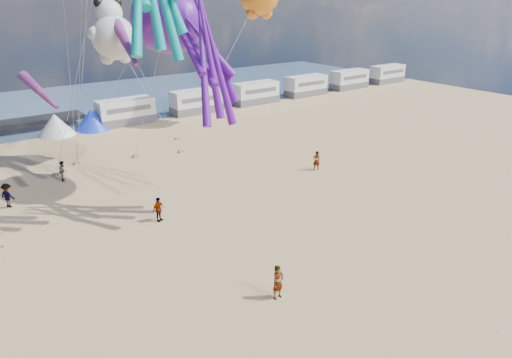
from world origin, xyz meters
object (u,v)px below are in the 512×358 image
object	(u,v)px
beachgoer_3	(158,209)
sandbag_e	(77,163)
motorhome_0	(126,112)
sandbag_a	(56,175)
tent_blue	(92,119)
standing_person	(278,282)
motorhome_5	(387,74)
tent_white	(55,125)
motorhome_1	(196,101)
sandbag_c	(181,151)
motorhome_4	(349,79)
motorhome_2	(256,93)
kite_panda	(114,38)
windsock_mid	(126,44)
sandbag_d	(178,139)
windsock_right	(39,91)
beachgoer_5	(316,161)
beachgoer_2	(8,195)
beachgoer_1	(63,171)
kite_octopus_purple	(167,19)
sandbag_b	(135,156)

from	to	relation	value
beachgoer_3	sandbag_e	distance (m)	14.94
motorhome_0	sandbag_a	distance (m)	17.04
tent_blue	standing_person	size ratio (longest dim) A/B	2.15
motorhome_5	tent_white	distance (m)	55.50
motorhome_1	sandbag_c	distance (m)	16.28
motorhome_1	motorhome_4	xyz separation A→B (m)	(28.50, 0.00, 0.00)
motorhome_2	motorhome_4	size ratio (longest dim) A/B	1.00
sandbag_e	motorhome_2	bearing A→B (deg)	21.12
motorhome_4	motorhome_5	world-z (taller)	same
kite_panda	motorhome_4	bearing A→B (deg)	5.41
kite_panda	windsock_mid	xyz separation A→B (m)	(-0.31, -3.53, -0.18)
tent_blue	sandbag_e	distance (m)	11.92
sandbag_d	windsock_right	size ratio (longest dim) A/B	0.11
motorhome_0	tent_white	xyz separation A→B (m)	(-8.00, 0.00, -0.30)
motorhome_2	beachgoer_5	world-z (taller)	motorhome_2
beachgoer_2	motorhome_4	bearing A→B (deg)	-106.82
tent_white	beachgoer_3	xyz separation A→B (m)	(0.33, -25.66, -0.33)
beachgoer_1	sandbag_d	bearing A→B (deg)	-55.41
sandbag_a	kite_octopus_purple	size ratio (longest dim) A/B	0.04
windsock_mid	beachgoer_1	bearing A→B (deg)	171.64
motorhome_5	sandbag_d	world-z (taller)	motorhome_5
motorhome_0	tent_white	size ratio (longest dim) A/B	1.65
motorhome_5	sandbag_c	world-z (taller)	motorhome_5
beachgoer_3	sandbag_a	world-z (taller)	beachgoer_3
windsock_mid	kite_octopus_purple	bearing A→B (deg)	-67.08
standing_person	windsock_right	distance (m)	25.68
motorhome_5	motorhome_2	bearing A→B (deg)	180.00
tent_white	sandbag_a	size ratio (longest dim) A/B	8.00
motorhome_2	sandbag_c	distance (m)	23.02
windsock_right	standing_person	bearing A→B (deg)	-99.34
kite_octopus_purple	windsock_mid	bearing A→B (deg)	89.46
motorhome_1	tent_white	size ratio (longest dim) A/B	1.65
beachgoer_5	sandbag_c	bearing A→B (deg)	-33.38
motorhome_2	kite_octopus_purple	world-z (taller)	kite_octopus_purple
motorhome_4	windsock_mid	distance (m)	46.87
motorhome_0	sandbag_e	world-z (taller)	motorhome_0
tent_white	sandbag_e	xyz separation A→B (m)	(-0.94, -10.79, -1.09)
motorhome_0	sandbag_c	size ratio (longest dim) A/B	13.20
motorhome_5	beachgoer_2	world-z (taller)	motorhome_5
beachgoer_3	kite_panda	world-z (taller)	kite_panda
beachgoer_2	sandbag_a	distance (m)	6.28
sandbag_a	windsock_right	distance (m)	7.12
windsock_mid	windsock_right	xyz separation A→B (m)	(-6.27, 3.27, -3.55)
tent_white	kite_panda	xyz separation A→B (m)	(3.22, -12.42, 9.76)
windsock_mid	kite_panda	bearing A→B (deg)	93.49
sandbag_b	sandbag_c	distance (m)	4.36
motorhome_4	sandbag_c	world-z (taller)	motorhome_4
standing_person	sandbag_c	distance (m)	24.67
standing_person	sandbag_a	bearing A→B (deg)	95.50
sandbag_c	beachgoer_3	bearing A→B (deg)	-122.98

